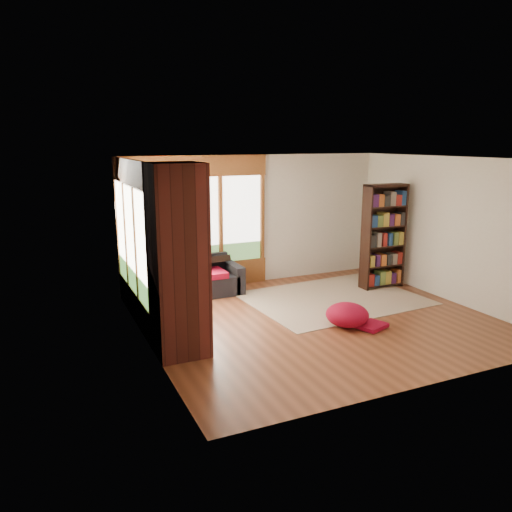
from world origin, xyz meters
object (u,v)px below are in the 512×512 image
object	(u,v)px
brick_chimney	(178,261)
pouf	(347,314)
sectional_sofa	(173,289)
dog_brindle	(159,271)
bookshelf	(384,237)
area_rug	(333,298)
dog_tan	(190,256)

from	to	relation	value
brick_chimney	pouf	xyz separation A→B (m)	(2.68, -0.09, -1.11)
sectional_sofa	dog_brindle	size ratio (longest dim) A/B	2.42
bookshelf	dog_brindle	xyz separation A→B (m)	(-4.42, 0.21, -0.27)
sectional_sofa	area_rug	distance (m)	2.95
brick_chimney	dog_brindle	bearing A→B (deg)	85.97
brick_chimney	dog_brindle	xyz separation A→B (m)	(0.12, 1.65, -0.54)
area_rug	sectional_sofa	bearing A→B (deg)	162.73
brick_chimney	dog_brindle	size ratio (longest dim) A/B	2.86
brick_chimney	pouf	bearing A→B (deg)	-1.92
brick_chimney	dog_tan	size ratio (longest dim) A/B	2.50
bookshelf	pouf	distance (m)	2.55
area_rug	dog_brindle	size ratio (longest dim) A/B	3.41
sectional_sofa	area_rug	xyz separation A→B (m)	(2.80, -0.87, -0.30)
bookshelf	dog_tan	distance (m)	3.79
brick_chimney	dog_tan	bearing A→B (deg)	69.82
area_rug	pouf	world-z (taller)	pouf
bookshelf	pouf	xyz separation A→B (m)	(-1.86, -1.53, -0.84)
brick_chimney	sectional_sofa	bearing A→B (deg)	77.71
dog_tan	dog_brindle	distance (m)	1.03
brick_chimney	pouf	world-z (taller)	brick_chimney
dog_tan	dog_brindle	size ratio (longest dim) A/B	1.14
pouf	dog_tan	distance (m)	3.11
sectional_sofa	bookshelf	xyz separation A→B (m)	(4.09, -0.61, 0.73)
pouf	bookshelf	bearing A→B (deg)	39.43
sectional_sofa	brick_chimney	bearing A→B (deg)	-103.57
brick_chimney	bookshelf	world-z (taller)	brick_chimney
bookshelf	pouf	world-z (taller)	bookshelf
sectional_sofa	pouf	distance (m)	3.10
sectional_sofa	dog_brindle	distance (m)	0.69
area_rug	dog_brindle	world-z (taller)	dog_brindle
area_rug	dog_tan	world-z (taller)	dog_tan
sectional_sofa	pouf	world-z (taller)	sectional_sofa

